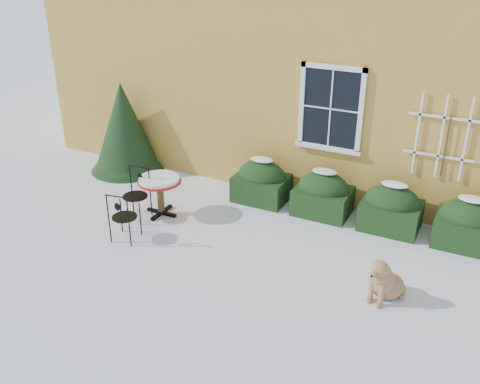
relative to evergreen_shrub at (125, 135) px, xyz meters
The scene contains 8 objects.
ground 4.62m from the evergreen_shrub, 35.06° to the right, with size 80.00×80.00×0.00m, color white.
house 6.23m from the evergreen_shrub, 49.66° to the left, with size 12.40×8.40×6.40m.
hedge_row 5.39m from the evergreen_shrub, ahead, with size 4.95×0.80×0.91m.
evergreen_shrub is the anchor object (origin of this frame).
bistro_table 2.48m from the evergreen_shrub, 37.46° to the right, with size 0.83×0.83×0.77m.
patio_chair_near 3.27m from the evergreen_shrub, 53.21° to the right, with size 0.48×0.47×0.94m.
patio_chair_far 2.46m from the evergreen_shrub, 47.92° to the right, with size 0.48×0.47×0.99m.
dog 6.82m from the evergreen_shrub, 19.28° to the right, with size 0.62×0.79×0.74m.
Camera 1 is at (3.74, -6.37, 4.87)m, focal length 40.00 mm.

